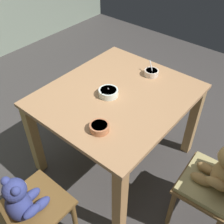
{
  "coord_description": "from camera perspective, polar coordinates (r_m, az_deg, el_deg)",
  "views": [
    {
      "loc": [
        -1.26,
        -1.01,
        1.97
      ],
      "look_at": [
        0.0,
        0.05,
        0.54
      ],
      "focal_mm": 42.8,
      "sensor_mm": 36.0,
      "label": 1
    }
  ],
  "objects": [
    {
      "name": "dining_table",
      "position": [
        2.1,
        1.04,
        1.02
      ],
      "size": [
        1.14,
        1.0,
        0.76
      ],
      "color": "tan",
      "rests_on": "ground_plane"
    },
    {
      "name": "porridge_bowl_white_center",
      "position": [
        1.99,
        -0.77,
        4.22
      ],
      "size": [
        0.15,
        0.15,
        0.12
      ],
      "color": "silver",
      "rests_on": "dining_table"
    },
    {
      "name": "teddy_chair_near_front",
      "position": [
        1.88,
        21.97,
        -12.92
      ],
      "size": [
        0.44,
        0.4,
        0.85
      ],
      "rotation": [
        0.0,
        0.0,
        1.63
      ],
      "color": "brown",
      "rests_on": "ground_plane"
    },
    {
      "name": "porridge_bowl_terracotta_near_left",
      "position": [
        1.71,
        -2.7,
        -3.31
      ],
      "size": [
        0.13,
        0.13,
        0.05
      ],
      "color": "#B97048",
      "rests_on": "dining_table"
    },
    {
      "name": "teddy_chair_near_left",
      "position": [
        1.75,
        -18.84,
        -18.44
      ],
      "size": [
        0.41,
        0.39,
        0.94
      ],
      "rotation": [
        0.0,
        0.0,
        0.0
      ],
      "color": "brown",
      "rests_on": "ground_plane"
    },
    {
      "name": "porridge_bowl_cream_near_right",
      "position": [
        2.24,
        8.42,
        8.34
      ],
      "size": [
        0.12,
        0.12,
        0.11
      ],
      "color": "beige",
      "rests_on": "dining_table"
    },
    {
      "name": "ground_plane",
      "position": [
        2.56,
        0.87,
        -10.06
      ],
      "size": [
        5.2,
        5.2,
        0.04
      ],
      "color": "#3F3C3A"
    }
  ]
}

